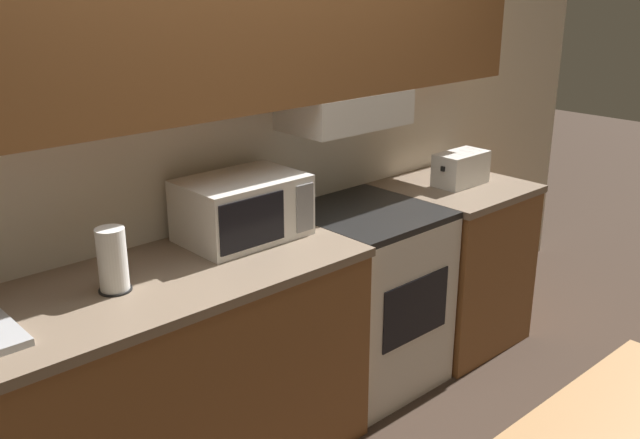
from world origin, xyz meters
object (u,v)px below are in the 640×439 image
object	(u,v)px
stove_range	(365,297)
paper_towel_roll	(112,260)
toaster	(461,168)
microwave	(242,208)

from	to	relation	value
stove_range	paper_towel_roll	size ratio (longest dim) A/B	3.85
stove_range	paper_towel_roll	bearing A→B (deg)	-179.31
toaster	paper_towel_roll	size ratio (longest dim) A/B	1.33
toaster	stove_range	bearing A→B (deg)	177.81
paper_towel_roll	toaster	bearing A→B (deg)	-0.30
paper_towel_roll	stove_range	bearing A→B (deg)	0.69
toaster	paper_towel_roll	distance (m)	1.95
stove_range	toaster	xyz separation A→B (m)	(0.67, -0.03, 0.53)
paper_towel_roll	microwave	bearing A→B (deg)	10.52
microwave	paper_towel_roll	bearing A→B (deg)	-169.48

